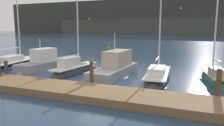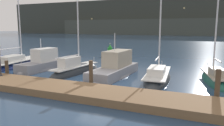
% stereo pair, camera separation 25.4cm
% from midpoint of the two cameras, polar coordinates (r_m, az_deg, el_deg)
% --- Properties ---
extents(ground_plane, '(400.00, 400.00, 0.00)m').
position_cam_midpoint_polar(ground_plane, '(15.99, -3.73, -5.86)').
color(ground_plane, navy).
extents(dock, '(41.11, 2.80, 0.45)m').
position_cam_midpoint_polar(dock, '(13.91, -8.16, -7.29)').
color(dock, brown).
rests_on(dock, ground).
extents(mooring_pile_1, '(0.28, 0.28, 1.47)m').
position_cam_midpoint_polar(mooring_pile_1, '(20.03, -25.43, -1.51)').
color(mooring_pile_1, '#4C3D2D').
rests_on(mooring_pile_1, ground).
extents(mooring_pile_2, '(0.28, 0.28, 1.95)m').
position_cam_midpoint_polar(mooring_pile_2, '(15.12, -5.02, -2.97)').
color(mooring_pile_2, '#4C3D2D').
rests_on(mooring_pile_2, ground).
extents(mooring_pile_3, '(0.28, 0.28, 1.92)m').
position_cam_midpoint_polar(mooring_pile_3, '(13.49, 26.33, -5.47)').
color(mooring_pile_3, '#4C3D2D').
rests_on(mooring_pile_3, ground).
extents(sailboat_berth_2, '(3.27, 8.39, 11.72)m').
position_cam_midpoint_polar(sailboat_berth_2, '(25.90, -23.12, -0.46)').
color(sailboat_berth_2, navy).
rests_on(sailboat_berth_2, ground).
extents(motorboat_berth_3, '(2.42, 5.68, 3.74)m').
position_cam_midpoint_polar(motorboat_berth_3, '(22.70, -17.57, -0.81)').
color(motorboat_berth_3, gray).
rests_on(motorboat_berth_3, ground).
extents(sailboat_berth_4, '(2.22, 6.74, 8.52)m').
position_cam_midpoint_polar(sailboat_berth_4, '(20.26, -9.26, -2.30)').
color(sailboat_berth_4, '#2D3338').
rests_on(sailboat_berth_4, ground).
extents(motorboat_berth_5, '(2.71, 7.30, 4.16)m').
position_cam_midpoint_polar(motorboat_berth_5, '(19.00, 1.09, -2.05)').
color(motorboat_berth_5, gray).
rests_on(motorboat_berth_5, ground).
extents(sailboat_berth_6, '(2.58, 7.46, 11.06)m').
position_cam_midpoint_polar(sailboat_berth_6, '(18.18, 12.20, -3.78)').
color(sailboat_berth_6, '#2D3338').
rests_on(sailboat_berth_6, ground).
extents(sailboat_berth_7, '(2.44, 5.84, 9.23)m').
position_cam_midpoint_polar(sailboat_berth_7, '(18.68, 25.41, -4.17)').
color(sailboat_berth_7, '#195647').
rests_on(sailboat_berth_7, ground).
extents(channel_buoy, '(1.08, 1.08, 1.82)m').
position_cam_midpoint_polar(channel_buoy, '(33.08, -0.30, 3.20)').
color(channel_buoy, green).
rests_on(channel_buoy, ground).
extents(hillside_backdrop, '(240.00, 23.00, 20.49)m').
position_cam_midpoint_polar(hillside_backdrop, '(130.53, 19.93, 11.05)').
color(hillside_backdrop, '#333833').
rests_on(hillside_backdrop, ground).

